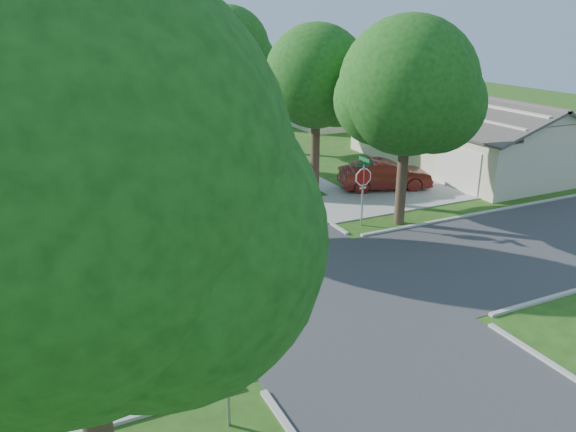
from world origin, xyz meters
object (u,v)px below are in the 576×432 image
Objects in this scene: tree_w_mid at (73,53)px; car_curb_west at (81,113)px; tree_e_near at (317,81)px; tree_w_near at (106,80)px; tree_e_far at (176,47)px; tree_w_far at (58,57)px; stop_sign_ne at (363,180)px; house_ne_far at (321,101)px; stop_sign_sw at (226,346)px; tree_sw_corner at (72,202)px; tree_ne_corner at (409,93)px; car_driveway at (385,175)px; house_ne_near at (466,139)px; tree_e_mid at (229,53)px; car_curb_east at (194,130)px.

car_curb_west is (1.44, 15.44, -5.80)m from tree_w_mid.
tree_e_near is 0.92× the size of tree_w_near.
tree_w_mid is at bearing 77.76° from car_curb_west.
tree_e_far is at bearing 69.40° from tree_w_near.
stop_sign_ne is at bearing -72.30° from tree_w_far.
tree_w_mid reaches higher than tree_e_near.
stop_sign_sw is at bearing -121.55° from house_ne_far.
tree_sw_corner is at bearing -106.56° from tree_e_far.
tree_w_far is at bearing 110.28° from tree_ne_corner.
car_driveway is at bearing 45.39° from stop_sign_ne.
tree_e_near is at bearing -69.39° from tree_w_far.
stop_sign_ne is 0.22× the size of house_ne_near.
car_driveway is at bearing 45.11° from stop_sign_sw.
tree_sw_corner is at bearing -123.06° from house_ne_far.
tree_w_far is 41.10m from tree_sw_corner.
house_ne_far is at bearing 44.09° from tree_w_near.
tree_w_near is at bearing -174.49° from house_ne_near.
tree_ne_corner is at bearing -56.78° from tree_w_mid.
tree_e_near is 0.95× the size of tree_e_far.
tree_w_far is at bearing 44.88° from car_driveway.
tree_w_near is at bearing -128.08° from tree_e_mid.
house_ne_far reaches higher than car_curb_east.
tree_e_mid reaches higher than car_curb_east.
tree_sw_corner reaches higher than car_driveway.
tree_sw_corner reaches higher than tree_w_near.
car_curb_east is (-5.45, 15.78, -0.00)m from car_driveway.
tree_e_near is at bearing 89.32° from stop_sign_ne.
house_ne_near is (23.43, 17.99, -4.75)m from tree_sw_corner.
tree_w_near is 28.01m from car_curb_west.
tree_e_near is 1.75× the size of car_curb_west.
tree_w_near is at bearing 105.84° from car_driveway.
car_driveway is 30.17m from car_curb_west.
tree_w_near is 14.33m from car_driveway.
tree_sw_corner is at bearing -142.48° from house_ne_near.
car_driveway is (16.08, 15.69, -5.49)m from tree_sw_corner.
car_curb_west is (-9.56, 32.24, -4.90)m from tree_ne_corner.
stop_sign_sw is 39.55m from house_ne_far.
tree_w_far is 0.93× the size of tree_ne_corner.
stop_sign_ne is at bearing 152.55° from car_driveway.
tree_e_near is 12.02m from tree_e_mid.
tree_w_near is 29.10m from house_ne_far.
car_curb_west is at bearing 84.43° from tree_sw_corner.
tree_ne_corner is 26.91m from house_ne_far.
stop_sign_ne is 0.31× the size of tree_w_mid.
house_ne_far is 2.91× the size of car_driveway.
tree_e_far is 25.99m from house_ne_near.
tree_ne_corner is 12.47m from house_ne_near.
stop_sign_sw reaches higher than car_curb_east.
tree_w_near is 0.66× the size of house_ne_far.
tree_w_mid is 23.46m from house_ne_near.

